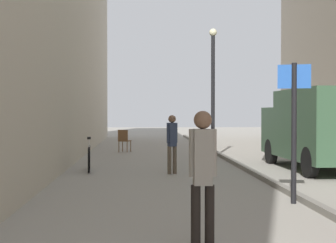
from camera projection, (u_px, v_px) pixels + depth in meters
ground_plane at (194, 173)px, 13.73m from camera, size 80.00×80.00×0.00m
kerb_strip at (250, 171)px, 13.82m from camera, size 0.16×40.00×0.12m
pedestrian_main_foreground at (203, 170)px, 6.10m from camera, size 0.34×0.22×1.71m
pedestrian_mid_block at (172, 140)px, 13.60m from camera, size 0.30×0.24×1.61m
delivery_van at (321, 127)px, 14.55m from camera, size 2.19×5.13×2.33m
street_sign_post at (294, 120)px, 9.20m from camera, size 0.58×0.20×2.60m
lamp_post at (213, 84)px, 18.42m from camera, size 0.28×0.28×4.76m
bicycle_leaning at (89, 158)px, 14.33m from camera, size 0.22×1.77×0.98m
cafe_chair_near_window at (124, 139)px, 20.89m from camera, size 0.57×0.57×0.94m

